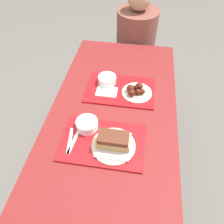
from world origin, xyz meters
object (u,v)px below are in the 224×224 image
object	(u,v)px
tray_near	(103,142)
bowl_coleslaw_near	(87,124)
wings_plate_far	(136,91)
bowl_coleslaw_far	(107,79)
person_seated_across	(136,35)
tray_far	(120,90)
brisket_sandwich_plate	(113,142)

from	to	relation	value
tray_near	bowl_coleslaw_near	bearing A→B (deg)	141.72
wings_plate_far	tray_near	bearing A→B (deg)	-109.41
bowl_coleslaw_far	person_seated_across	bearing A→B (deg)	79.41
tray_far	bowl_coleslaw_near	distance (m)	0.38
tray_near	person_seated_across	bearing A→B (deg)	86.06
bowl_coleslaw_near	tray_far	bearing A→B (deg)	67.59
bowl_coleslaw_far	brisket_sandwich_plate	bearing A→B (deg)	-76.70
tray_far	bowl_coleslaw_far	world-z (taller)	bowl_coleslaw_far
wings_plate_far	brisket_sandwich_plate	bearing A→B (deg)	-101.01
wings_plate_far	bowl_coleslaw_far	bearing A→B (deg)	160.61
wings_plate_far	person_seated_across	bearing A→B (deg)	94.04
bowl_coleslaw_near	bowl_coleslaw_far	world-z (taller)	same
person_seated_across	bowl_coleslaw_near	bearing A→B (deg)	-99.22
tray_far	brisket_sandwich_plate	xyz separation A→B (m)	(0.02, -0.45, 0.04)
wings_plate_far	person_seated_across	xyz separation A→B (m)	(-0.06, 0.84, -0.07)
bowl_coleslaw_far	tray_near	bearing A→B (deg)	-83.24
tray_near	person_seated_across	size ratio (longest dim) A/B	0.62
bowl_coleslaw_near	brisket_sandwich_plate	size ratio (longest dim) A/B	0.52
tray_near	bowl_coleslaw_far	world-z (taller)	bowl_coleslaw_far
brisket_sandwich_plate	person_seated_across	xyz separation A→B (m)	(0.02, 1.27, -0.08)
bowl_coleslaw_near	brisket_sandwich_plate	bearing A→B (deg)	-31.33
tray_near	brisket_sandwich_plate	world-z (taller)	brisket_sandwich_plate
tray_far	bowl_coleslaw_far	xyz separation A→B (m)	(-0.10, 0.05, 0.04)
bowl_coleslaw_far	wings_plate_far	xyz separation A→B (m)	(0.20, -0.07, -0.01)
bowl_coleslaw_near	brisket_sandwich_plate	distance (m)	0.19
bowl_coleslaw_near	bowl_coleslaw_far	xyz separation A→B (m)	(0.05, 0.40, 0.00)
tray_near	brisket_sandwich_plate	xyz separation A→B (m)	(0.06, -0.02, 0.04)
tray_far	person_seated_across	world-z (taller)	person_seated_across
wings_plate_far	person_seated_across	distance (m)	0.84
wings_plate_far	person_seated_across	world-z (taller)	person_seated_across
tray_near	wings_plate_far	size ratio (longest dim) A/B	2.29
person_seated_across	tray_far	bearing A→B (deg)	-93.15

